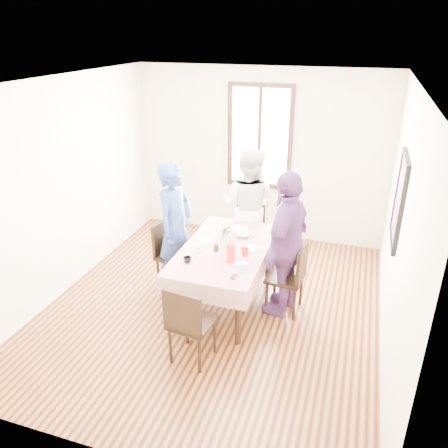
{
  "coord_description": "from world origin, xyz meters",
  "views": [
    {
      "loc": [
        1.54,
        -4.37,
        3.21
      ],
      "look_at": [
        0.1,
        0.1,
        1.1
      ],
      "focal_mm": 35.18,
      "sensor_mm": 36.0,
      "label": 1
    }
  ],
  "objects": [
    {
      "name": "window_pane",
      "position": [
        0.0,
        2.24,
        1.65
      ],
      "size": [
        0.9,
        0.02,
        1.5
      ],
      "primitive_type": "cube",
      "color": "white",
      "rests_on": "back_wall"
    },
    {
      "name": "butter_lid",
      "position": [
        0.43,
        -0.28,
        0.83
      ],
      "size": [
        0.12,
        0.12,
        0.01
      ],
      "primitive_type": "cylinder",
      "color": "blue",
      "rests_on": "butter_tub"
    },
    {
      "name": "art_poster",
      "position": [
        1.98,
        0.3,
        1.55
      ],
      "size": [
        0.04,
        0.76,
        0.96
      ],
      "primitive_type": "cube",
      "color": "red",
      "rests_on": "right_wall"
    },
    {
      "name": "drinking_glass",
      "position": [
        -0.16,
        -0.07,
        0.81
      ],
      "size": [
        0.07,
        0.07,
        0.1
      ],
      "primitive_type": "cylinder",
      "color": "silver",
      "rests_on": "tablecloth"
    },
    {
      "name": "mug_green",
      "position": [
        0.01,
        0.46,
        0.8
      ],
      "size": [
        0.13,
        0.13,
        0.08
      ],
      "primitive_type": "imported",
      "rotation": [
        0.0,
        0.0,
        -0.36
      ],
      "color": "#0C7226",
      "rests_on": "tablecloth"
    },
    {
      "name": "flower_bunch",
      "position": [
        0.12,
        0.19,
        0.97
      ],
      "size": [
        0.09,
        0.09,
        0.1
      ],
      "primitive_type": null,
      "color": "yellow",
      "rests_on": "flower_vase"
    },
    {
      "name": "chair_right",
      "position": [
        0.85,
        0.2,
        0.46
      ],
      "size": [
        0.46,
        0.46,
        0.91
      ],
      "primitive_type": "cube",
      "rotation": [
        0.0,
        0.0,
        1.48
      ],
      "color": "black",
      "rests_on": "ground"
    },
    {
      "name": "serving_bowl",
      "position": [
        0.22,
        0.52,
        0.79
      ],
      "size": [
        0.24,
        0.24,
        0.05
      ],
      "primitive_type": "imported",
      "rotation": [
        0.0,
        0.0,
        0.29
      ],
      "color": "white",
      "rests_on": "tablecloth"
    },
    {
      "name": "person_left",
      "position": [
        -0.62,
        0.3,
        0.86
      ],
      "size": [
        0.52,
        0.69,
        1.72
      ],
      "primitive_type": "imported",
      "rotation": [
        0.0,
        0.0,
        1.39
      ],
      "color": "navy",
      "rests_on": "ground"
    },
    {
      "name": "mug_flag",
      "position": [
        0.38,
        0.03,
        0.81
      ],
      "size": [
        0.13,
        0.13,
        0.09
      ],
      "primitive_type": "imported",
      "rotation": [
        0.0,
        0.0,
        0.36
      ],
      "color": "red",
      "rests_on": "tablecloth"
    },
    {
      "name": "plate_far",
      "position": [
        0.13,
        0.75,
        0.77
      ],
      "size": [
        0.2,
        0.2,
        0.01
      ],
      "primitive_type": "cylinder",
      "color": "white",
      "rests_on": "tablecloth"
    },
    {
      "name": "plate_right",
      "position": [
        0.4,
        0.22,
        0.77
      ],
      "size": [
        0.2,
        0.2,
        0.01
      ],
      "primitive_type": "cylinder",
      "color": "white",
      "rests_on": "tablecloth"
    },
    {
      "name": "right_wall",
      "position": [
        2.0,
        0.0,
        1.35
      ],
      "size": [
        0.0,
        4.5,
        4.5
      ],
      "primitive_type": "plane",
      "rotation": [
        1.57,
        0.0,
        -1.57
      ],
      "color": "beige",
      "rests_on": "ground"
    },
    {
      "name": "back_wall",
      "position": [
        0.0,
        2.25,
        1.35
      ],
      "size": [
        4.0,
        0.0,
        4.0
      ],
      "primitive_type": "plane",
      "rotation": [
        1.57,
        0.0,
        0.0
      ],
      "color": "beige",
      "rests_on": "ground"
    },
    {
      "name": "butter_tub",
      "position": [
        0.43,
        -0.28,
        0.79
      ],
      "size": [
        0.12,
        0.12,
        0.06
      ],
      "primitive_type": "cylinder",
      "color": "white",
      "rests_on": "tablecloth"
    },
    {
      "name": "ground",
      "position": [
        0.0,
        0.0,
        0.0
      ],
      "size": [
        4.5,
        4.5,
        0.0
      ],
      "primitive_type": "plane",
      "color": "#321407",
      "rests_on": "ground"
    },
    {
      "name": "chair_left",
      "position": [
        -0.64,
        0.3,
        0.46
      ],
      "size": [
        0.48,
        0.48,
        0.91
      ],
      "primitive_type": "cube",
      "rotation": [
        0.0,
        0.0,
        -1.72
      ],
      "color": "black",
      "rests_on": "ground"
    },
    {
      "name": "plate_left",
      "position": [
        -0.2,
        0.25,
        0.77
      ],
      "size": [
        0.2,
        0.2,
        0.01
      ],
      "primitive_type": "cylinder",
      "color": "white",
      "rests_on": "tablecloth"
    },
    {
      "name": "chair_far",
      "position": [
        0.1,
        1.26,
        0.46
      ],
      "size": [
        0.45,
        0.45,
        0.91
      ],
      "primitive_type": "cube",
      "rotation": [
        0.0,
        0.0,
        3.22
      ],
      "color": "black",
      "rests_on": "ground"
    },
    {
      "name": "tablecloth",
      "position": [
        0.1,
        0.15,
        0.76
      ],
      "size": [
        1.01,
        1.74,
        0.01
      ],
      "primitive_type": "cube",
      "color": "#5B0002",
      "rests_on": "dining_table"
    },
    {
      "name": "flower_vase",
      "position": [
        0.12,
        0.19,
        0.84
      ],
      "size": [
        0.08,
        0.08,
        0.16
      ],
      "primitive_type": "cylinder",
      "color": "silver",
      "rests_on": "tablecloth"
    },
    {
      "name": "person_right",
      "position": [
        0.83,
        0.2,
        0.9
      ],
      "size": [
        0.65,
        1.12,
        1.79
      ],
      "primitive_type": "imported",
      "rotation": [
        0.0,
        0.0,
        -1.78
      ],
      "color": "#573066",
      "rests_on": "ground"
    },
    {
      "name": "chair_near",
      "position": [
        0.1,
        -0.96,
        0.46
      ],
      "size": [
        0.47,
        0.47,
        0.91
      ],
      "primitive_type": "cube",
      "rotation": [
        0.0,
        0.0,
        -0.14
      ],
      "color": "black",
      "rests_on": "ground"
    },
    {
      "name": "person_far",
      "position": [
        0.1,
        1.24,
        0.87
      ],
      "size": [
        0.91,
        0.75,
        1.74
      ],
      "primitive_type": "imported",
      "rotation": [
        0.0,
        0.0,
        3.03
      ],
      "color": "silver",
      "rests_on": "ground"
    },
    {
      "name": "dining_table",
      "position": [
        0.1,
        0.15,
        0.38
      ],
      "size": [
        0.89,
        1.62,
        0.75
      ],
      "primitive_type": "cube",
      "color": "black",
      "rests_on": "ground"
    },
    {
      "name": "juice_carton",
      "position": [
        0.27,
        -0.17,
        0.88
      ],
      "size": [
        0.07,
        0.07,
        0.23
      ],
      "primitive_type": "cube",
      "color": "red",
      "rests_on": "tablecloth"
    },
    {
      "name": "mug_black",
      "position": [
        -0.2,
        -0.33,
        0.8
      ],
      "size": [
        0.12,
        0.12,
        0.07
      ],
      "primitive_type": "imported",
      "rotation": [
        0.0,
        0.0,
        -0.33
      ],
      "color": "black",
      "rests_on": "tablecloth"
    },
    {
      "name": "smartphone",
      "position": [
        0.4,
        -0.48,
        0.77
      ],
      "size": [
        0.06,
        0.12,
        0.01
      ],
      "primitive_type": "cube",
      "color": "black",
      "rests_on": "tablecloth"
    },
    {
      "name": "jam_jar",
      "position": [
        0.03,
        0.03,
        0.8
      ],
      "size": [
        0.06,
        0.06,
        0.08
      ],
      "primitive_type": "cylinder",
      "color": "black",
      "rests_on": "tablecloth"
    },
    {
      "name": "window_frame",
      "position": [
        0.0,
        2.23,
        1.65
      ],
      "size": [
        1.02,
        0.06,
        1.62
      ],
      "primitive_type": "cube",
      "color": "black",
      "rests_on": "back_wall"
    }
  ]
}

